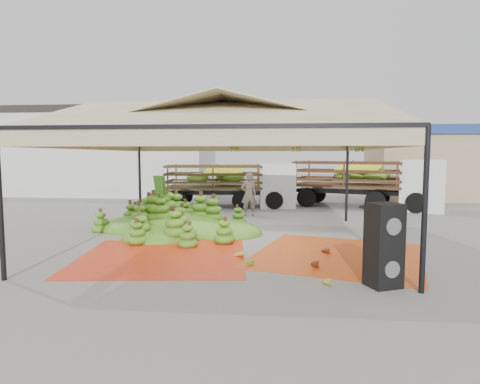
# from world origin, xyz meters

# --- Properties ---
(ground) EXTENTS (90.00, 90.00, 0.00)m
(ground) POSITION_xyz_m (0.00, 0.00, 0.00)
(ground) COLOR slate
(ground) RESTS_ON ground
(canopy_tent) EXTENTS (8.10, 8.10, 4.00)m
(canopy_tent) POSITION_xyz_m (0.00, 0.00, 3.30)
(canopy_tent) COLOR black
(canopy_tent) RESTS_ON ground
(building_white) EXTENTS (14.30, 6.30, 5.40)m
(building_white) POSITION_xyz_m (-10.00, 14.00, 2.71)
(building_white) COLOR silver
(building_white) RESTS_ON ground
(building_tan) EXTENTS (6.30, 5.30, 4.10)m
(building_tan) POSITION_xyz_m (10.00, 13.00, 2.07)
(building_tan) COLOR tan
(building_tan) RESTS_ON ground
(tarp_left) EXTENTS (4.37, 4.20, 0.01)m
(tarp_left) POSITION_xyz_m (-1.39, -1.92, 0.01)
(tarp_left) COLOR red
(tarp_left) RESTS_ON ground
(tarp_right) EXTENTS (4.93, 5.06, 0.01)m
(tarp_right) POSITION_xyz_m (2.91, -1.35, 0.01)
(tarp_right) COLOR #CA4213
(tarp_right) RESTS_ON ground
(banana_heap) EXTENTS (7.14, 6.60, 1.23)m
(banana_heap) POSITION_xyz_m (-1.70, 1.32, 0.61)
(banana_heap) COLOR #3E7418
(banana_heap) RESTS_ON ground
(hand_yellow_a) EXTENTS (0.42, 0.36, 0.18)m
(hand_yellow_a) POSITION_xyz_m (2.28, -3.70, 0.09)
(hand_yellow_a) COLOR gold
(hand_yellow_a) RESTS_ON ground
(hand_yellow_b) EXTENTS (0.57, 0.56, 0.20)m
(hand_yellow_b) POSITION_xyz_m (0.45, -1.86, 0.10)
(hand_yellow_b) COLOR gold
(hand_yellow_b) RESTS_ON ground
(hand_red_a) EXTENTS (0.53, 0.46, 0.21)m
(hand_red_a) POSITION_xyz_m (2.54, -1.23, 0.11)
(hand_red_a) COLOR #5F3115
(hand_red_a) RESTS_ON ground
(hand_red_b) EXTENTS (0.53, 0.44, 0.22)m
(hand_red_b) POSITION_xyz_m (2.14, -2.50, 0.11)
(hand_red_b) COLOR #5B2314
(hand_red_b) RESTS_ON ground
(hand_green) EXTENTS (0.50, 0.46, 0.18)m
(hand_green) POSITION_xyz_m (0.73, -2.40, 0.09)
(hand_green) COLOR #387518
(hand_green) RESTS_ON ground
(hanging_bunches) EXTENTS (3.24, 0.24, 0.20)m
(hanging_bunches) POSITION_xyz_m (1.84, -1.46, 2.62)
(hanging_bunches) COLOR #507217
(hanging_bunches) RESTS_ON ground
(speaker_stack) EXTENTS (0.72, 0.68, 1.58)m
(speaker_stack) POSITION_xyz_m (3.40, -3.70, 0.79)
(speaker_stack) COLOR black
(speaker_stack) RESTS_ON ground
(banana_leaves) EXTENTS (0.96, 1.36, 3.70)m
(banana_leaves) POSITION_xyz_m (-2.39, 1.30, 0.00)
(banana_leaves) COLOR #317B20
(banana_leaves) RESTS_ON ground
(vendor) EXTENTS (0.74, 0.59, 1.77)m
(vendor) POSITION_xyz_m (0.24, 5.00, 0.89)
(vendor) COLOR gray
(vendor) RESTS_ON ground
(truck_left) EXTENTS (6.23, 2.48, 2.10)m
(truck_left) POSITION_xyz_m (-0.60, 8.02, 1.29)
(truck_left) COLOR #473517
(truck_left) RESTS_ON ground
(truck_right) EXTENTS (7.02, 4.41, 2.28)m
(truck_right) POSITION_xyz_m (5.88, 8.11, 1.41)
(truck_right) COLOR #482518
(truck_right) RESTS_ON ground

